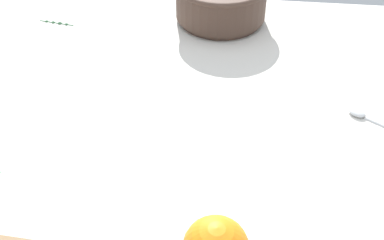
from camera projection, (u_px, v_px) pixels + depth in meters
The scene contains 3 objects.
ground_plane at pixel (181, 149), 84.46cm from camera, with size 111.62×109.74×3.00cm, color silver.
spoon at pixel (376, 121), 87.17cm from camera, with size 13.94×9.81×1.00cm.
herb_sprig_1 at pixel (57, 22), 114.45cm from camera, with size 8.55×1.69×0.93cm.
Camera 1 is at (8.74, -60.30, 57.24)cm, focal length 45.73 mm.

